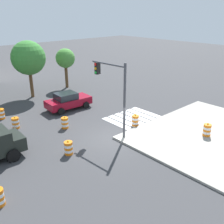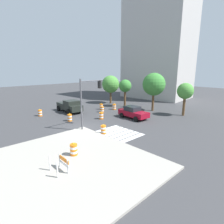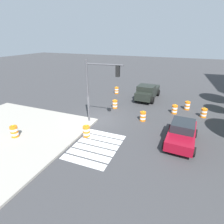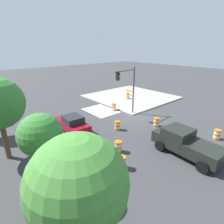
{
  "view_description": "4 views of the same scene",
  "coord_description": "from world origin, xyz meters",
  "px_view_note": "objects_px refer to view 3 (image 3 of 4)",
  "views": [
    {
      "loc": [
        -11.55,
        -12.59,
        8.89
      ],
      "look_at": [
        1.64,
        1.84,
        1.15
      ],
      "focal_mm": 41.35,
      "sensor_mm": 36.0,
      "label": 1
    },
    {
      "loc": [
        16.8,
        -11.32,
        6.68
      ],
      "look_at": [
        1.68,
        2.9,
        1.71
      ],
      "focal_mm": 29.23,
      "sensor_mm": 36.0,
      "label": 2
    },
    {
      "loc": [
        13.74,
        7.02,
        7.42
      ],
      "look_at": [
        0.48,
        1.64,
        1.33
      ],
      "focal_mm": 28.59,
      "sensor_mm": 36.0,
      "label": 3
    },
    {
      "loc": [
        -13.36,
        14.95,
        7.82
      ],
      "look_at": [
        0.6,
        2.79,
        1.0
      ],
      "focal_mm": 28.55,
      "sensor_mm": 36.0,
      "label": 4
    }
  ],
  "objects_px": {
    "traffic_barrel_far_curb": "(175,109)",
    "traffic_barrel_opposite_curb": "(204,113)",
    "traffic_barrel_near_corner": "(117,90)",
    "traffic_barrel_on_sidewalk": "(14,131)",
    "traffic_barrel_lane_center": "(187,106)",
    "sports_car": "(182,133)",
    "traffic_barrel_crosswalk_end": "(143,116)",
    "traffic_barrel_median_near": "(86,131)",
    "pickup_truck": "(147,92)",
    "traffic_light_pole": "(100,82)",
    "traffic_barrel_median_far": "(115,104)"
  },
  "relations": [
    {
      "from": "traffic_barrel_lane_center",
      "to": "traffic_barrel_opposite_curb",
      "type": "bearing_deg",
      "value": 45.09
    },
    {
      "from": "traffic_barrel_far_curb",
      "to": "traffic_barrel_on_sidewalk",
      "type": "bearing_deg",
      "value": -48.66
    },
    {
      "from": "traffic_barrel_median_near",
      "to": "traffic_barrel_opposite_curb",
      "type": "distance_m",
      "value": 11.7
    },
    {
      "from": "pickup_truck",
      "to": "traffic_barrel_near_corner",
      "type": "xyz_separation_m",
      "value": [
        -0.83,
        -4.45,
        -0.52
      ]
    },
    {
      "from": "traffic_barrel_median_near",
      "to": "traffic_barrel_median_far",
      "type": "height_order",
      "value": "same"
    },
    {
      "from": "pickup_truck",
      "to": "traffic_light_pole",
      "type": "bearing_deg",
      "value": -16.23
    },
    {
      "from": "traffic_barrel_near_corner",
      "to": "traffic_barrel_opposite_curb",
      "type": "bearing_deg",
      "value": 68.77
    },
    {
      "from": "traffic_light_pole",
      "to": "traffic_barrel_lane_center",
      "type": "bearing_deg",
      "value": 132.57
    },
    {
      "from": "traffic_barrel_on_sidewalk",
      "to": "traffic_barrel_crosswalk_end",
      "type": "bearing_deg",
      "value": 128.91
    },
    {
      "from": "traffic_barrel_near_corner",
      "to": "traffic_barrel_crosswalk_end",
      "type": "bearing_deg",
      "value": 36.69
    },
    {
      "from": "pickup_truck",
      "to": "traffic_barrel_opposite_curb",
      "type": "bearing_deg",
      "value": 62.07
    },
    {
      "from": "traffic_barrel_median_near",
      "to": "traffic_barrel_opposite_curb",
      "type": "relative_size",
      "value": 1.0
    },
    {
      "from": "traffic_barrel_lane_center",
      "to": "traffic_barrel_near_corner",
      "type": "bearing_deg",
      "value": -106.01
    },
    {
      "from": "traffic_barrel_far_curb",
      "to": "traffic_barrel_opposite_curb",
      "type": "height_order",
      "value": "same"
    },
    {
      "from": "traffic_barrel_near_corner",
      "to": "traffic_barrel_on_sidewalk",
      "type": "distance_m",
      "value": 14.51
    },
    {
      "from": "traffic_barrel_median_near",
      "to": "traffic_barrel_near_corner",
      "type": "bearing_deg",
      "value": -170.88
    },
    {
      "from": "traffic_barrel_far_curb",
      "to": "traffic_barrel_lane_center",
      "type": "height_order",
      "value": "same"
    },
    {
      "from": "traffic_barrel_crosswalk_end",
      "to": "traffic_barrel_far_curb",
      "type": "relative_size",
      "value": 1.0
    },
    {
      "from": "traffic_light_pole",
      "to": "traffic_barrel_near_corner",
      "type": "bearing_deg",
      "value": -168.05
    },
    {
      "from": "pickup_truck",
      "to": "traffic_light_pole",
      "type": "height_order",
      "value": "traffic_light_pole"
    },
    {
      "from": "sports_car",
      "to": "traffic_barrel_on_sidewalk",
      "type": "height_order",
      "value": "sports_car"
    },
    {
      "from": "pickup_truck",
      "to": "traffic_barrel_near_corner",
      "type": "distance_m",
      "value": 4.56
    },
    {
      "from": "traffic_barrel_opposite_curb",
      "to": "traffic_barrel_near_corner",
      "type": "bearing_deg",
      "value": -111.23
    },
    {
      "from": "traffic_barrel_near_corner",
      "to": "sports_car",
      "type": "bearing_deg",
      "value": 42.05
    },
    {
      "from": "sports_car",
      "to": "traffic_light_pole",
      "type": "xyz_separation_m",
      "value": [
        -0.56,
        -6.95,
        3.1
      ]
    },
    {
      "from": "traffic_barrel_median_near",
      "to": "traffic_barrel_median_far",
      "type": "distance_m",
      "value": 6.59
    },
    {
      "from": "pickup_truck",
      "to": "traffic_barrel_crosswalk_end",
      "type": "bearing_deg",
      "value": 8.45
    },
    {
      "from": "traffic_barrel_far_curb",
      "to": "traffic_barrel_median_far",
      "type": "bearing_deg",
      "value": -81.94
    },
    {
      "from": "traffic_barrel_opposite_curb",
      "to": "traffic_barrel_median_far",
      "type": "bearing_deg",
      "value": -83.66
    },
    {
      "from": "traffic_barrel_near_corner",
      "to": "traffic_barrel_median_near",
      "type": "relative_size",
      "value": 1.0
    },
    {
      "from": "traffic_barrel_median_far",
      "to": "traffic_barrel_far_curb",
      "type": "bearing_deg",
      "value": 98.06
    },
    {
      "from": "traffic_barrel_median_near",
      "to": "traffic_barrel_on_sidewalk",
      "type": "bearing_deg",
      "value": -64.73
    },
    {
      "from": "pickup_truck",
      "to": "traffic_barrel_median_far",
      "type": "distance_m",
      "value": 5.15
    },
    {
      "from": "pickup_truck",
      "to": "traffic_barrel_lane_center",
      "type": "xyz_separation_m",
      "value": [
        1.82,
        4.8,
        -0.52
      ]
    },
    {
      "from": "traffic_barrel_far_curb",
      "to": "traffic_light_pole",
      "type": "relative_size",
      "value": 0.19
    },
    {
      "from": "traffic_barrel_lane_center",
      "to": "traffic_barrel_crosswalk_end",
      "type": "bearing_deg",
      "value": -39.89
    },
    {
      "from": "traffic_barrel_median_near",
      "to": "traffic_barrel_far_curb",
      "type": "relative_size",
      "value": 1.0
    },
    {
      "from": "traffic_barrel_median_near",
      "to": "traffic_barrel_far_curb",
      "type": "xyz_separation_m",
      "value": [
        -7.47,
        6.16,
        0.0
      ]
    },
    {
      "from": "pickup_truck",
      "to": "traffic_barrel_far_curb",
      "type": "relative_size",
      "value": 5.14
    },
    {
      "from": "traffic_barrel_median_far",
      "to": "traffic_barrel_lane_center",
      "type": "bearing_deg",
      "value": 108.77
    },
    {
      "from": "sports_car",
      "to": "traffic_barrel_median_far",
      "type": "height_order",
      "value": "sports_car"
    },
    {
      "from": "traffic_barrel_opposite_curb",
      "to": "traffic_light_pole",
      "type": "height_order",
      "value": "traffic_light_pole"
    },
    {
      "from": "traffic_barrel_lane_center",
      "to": "traffic_barrel_median_near",
      "type": "bearing_deg",
      "value": -38.89
    },
    {
      "from": "traffic_barrel_crosswalk_end",
      "to": "traffic_barrel_far_curb",
      "type": "bearing_deg",
      "value": 138.1
    },
    {
      "from": "pickup_truck",
      "to": "traffic_barrel_near_corner",
      "type": "height_order",
      "value": "pickup_truck"
    },
    {
      "from": "traffic_barrel_lane_center",
      "to": "traffic_barrel_opposite_curb",
      "type": "height_order",
      "value": "same"
    },
    {
      "from": "traffic_barrel_opposite_curb",
      "to": "traffic_light_pole",
      "type": "xyz_separation_m",
      "value": [
        5.14,
        -8.82,
        3.46
      ]
    },
    {
      "from": "traffic_barrel_crosswalk_end",
      "to": "traffic_barrel_on_sidewalk",
      "type": "relative_size",
      "value": 1.0
    },
    {
      "from": "traffic_barrel_far_curb",
      "to": "traffic_barrel_lane_center",
      "type": "relative_size",
      "value": 1.0
    },
    {
      "from": "traffic_barrel_median_near",
      "to": "traffic_barrel_far_curb",
      "type": "bearing_deg",
      "value": 140.51
    }
  ]
}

